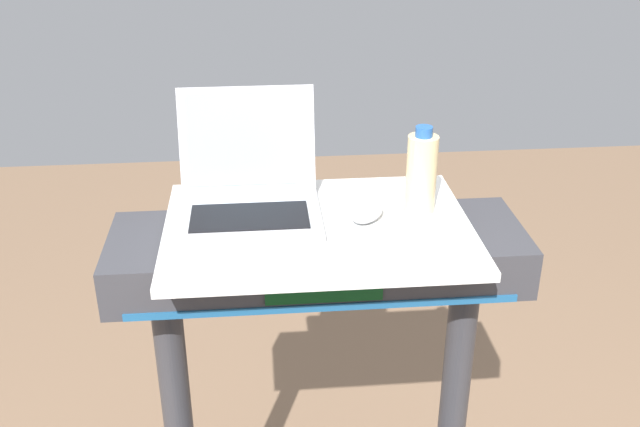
# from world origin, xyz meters

# --- Properties ---
(desk_board) EXTENTS (0.66, 0.47, 0.02)m
(desk_board) POSITION_xyz_m (0.00, 0.70, 1.16)
(desk_board) COLOR white
(desk_board) RESTS_ON treadmill_base
(laptop) EXTENTS (0.31, 0.30, 0.25)m
(laptop) POSITION_xyz_m (-0.15, 0.78, 1.22)
(laptop) COLOR #B7B7BC
(laptop) RESTS_ON desk_board
(computer_mouse) EXTENTS (0.10, 0.12, 0.03)m
(computer_mouse) POSITION_xyz_m (0.11, 0.71, 1.19)
(computer_mouse) COLOR #B2B2B7
(computer_mouse) RESTS_ON desk_board
(water_bottle) EXTENTS (0.07, 0.07, 0.19)m
(water_bottle) POSITION_xyz_m (0.23, 0.75, 1.26)
(water_bottle) COLOR beige
(water_bottle) RESTS_ON desk_board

